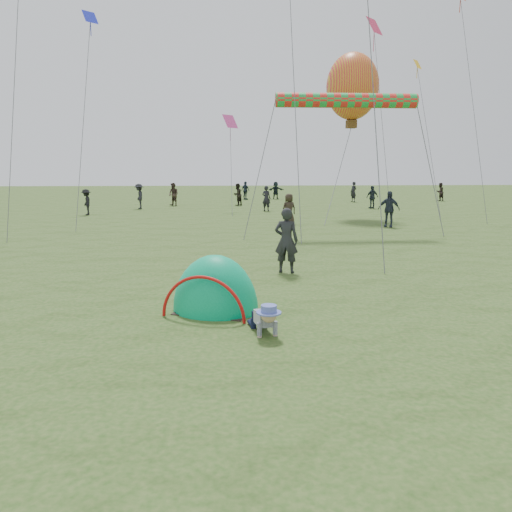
{
  "coord_description": "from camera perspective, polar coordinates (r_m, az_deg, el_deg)",
  "views": [
    {
      "loc": [
        -0.56,
        -8.16,
        3.03
      ],
      "look_at": [
        0.17,
        3.04,
        1.0
      ],
      "focal_mm": 35.0,
      "sensor_mm": 36.0,
      "label": 1
    }
  ],
  "objects": [
    {
      "name": "crowd_person_12",
      "position": [
        33.98,
        1.19,
        6.6
      ],
      "size": [
        0.74,
        0.67,
        1.71
      ],
      "primitive_type": "imported",
      "rotation": [
        0.0,
        0.0,
        2.59
      ],
      "color": "black",
      "rests_on": "ground"
    },
    {
      "name": "crowd_person_8",
      "position": [
        25.88,
        14.94,
        5.2
      ],
      "size": [
        1.14,
        0.87,
        1.8
      ],
      "primitive_type": "imported",
      "rotation": [
        0.0,
        0.0,
        5.81
      ],
      "color": "#272F3D",
      "rests_on": "ground"
    },
    {
      "name": "crowd_person_9",
      "position": [
        33.04,
        -18.81,
        5.86
      ],
      "size": [
        0.94,
        1.19,
        1.61
      ],
      "primitive_type": "imported",
      "rotation": [
        0.0,
        0.0,
        5.09
      ],
      "color": "black",
      "rests_on": "ground"
    },
    {
      "name": "crawling_toddler",
      "position": [
        9.14,
        1.02,
        -7.05
      ],
      "size": [
        0.73,
        0.92,
        0.62
      ],
      "primitive_type": null,
      "rotation": [
        0.0,
        0.0,
        0.22
      ],
      "color": "black",
      "rests_on": "ground"
    },
    {
      "name": "crowd_person_14",
      "position": [
        45.6,
        -1.21,
        7.49
      ],
      "size": [
        0.94,
        0.98,
        1.64
      ],
      "primitive_type": "imported",
      "rotation": [
        0.0,
        0.0,
        2.3
      ],
      "color": "#1F2B39",
      "rests_on": "ground"
    },
    {
      "name": "crowd_person_1",
      "position": [
        38.8,
        -2.14,
        7.04
      ],
      "size": [
        1.02,
        1.04,
        1.69
      ],
      "primitive_type": "imported",
      "rotation": [
        0.0,
        0.0,
        4.02
      ],
      "color": "black",
      "rests_on": "ground"
    },
    {
      "name": "crowd_person_0",
      "position": [
        43.42,
        11.08,
        7.21
      ],
      "size": [
        0.66,
        0.74,
        1.7
      ],
      "primitive_type": "imported",
      "rotation": [
        0.0,
        0.0,
        5.22
      ],
      "color": "black",
      "rests_on": "ground"
    },
    {
      "name": "crowd_person_5",
      "position": [
        46.33,
        2.27,
        7.51
      ],
      "size": [
        1.55,
        0.83,
        1.6
      ],
      "primitive_type": "imported",
      "rotation": [
        0.0,
        0.0,
        0.25
      ],
      "color": "black",
      "rests_on": "ground"
    },
    {
      "name": "balloon_kite",
      "position": [
        31.51,
        10.96,
        18.07
      ],
      "size": [
        3.08,
        3.08,
        4.32
      ],
      "primitive_type": null,
      "color": "orange"
    },
    {
      "name": "crowd_person_13",
      "position": [
        46.72,
        20.28,
        6.89
      ],
      "size": [
        0.94,
        0.85,
        1.58
      ],
      "primitive_type": "imported",
      "rotation": [
        0.0,
        0.0,
        3.55
      ],
      "color": "black",
      "rests_on": "ground"
    },
    {
      "name": "diamond_kite_2",
      "position": [
        36.5,
        17.97,
        20.13
      ],
      "size": [
        0.75,
        0.75,
        0.61
      ],
      "primitive_type": "plane",
      "rotation": [
        1.05,
        0.0,
        0.79
      ],
      "color": "yellow"
    },
    {
      "name": "crowd_person_2",
      "position": [
        37.02,
        13.15,
        6.57
      ],
      "size": [
        1.03,
        0.66,
        1.62
      ],
      "primitive_type": "imported",
      "rotation": [
        0.0,
        0.0,
        3.44
      ],
      "color": "#212B34",
      "rests_on": "ground"
    },
    {
      "name": "rainbow_tube_kite",
      "position": [
        23.35,
        10.31,
        17.09
      ],
      "size": [
        6.29,
        0.64,
        0.64
      ],
      "primitive_type": "cylinder",
      "rotation": [
        0.0,
        1.57,
        0.0
      ],
      "color": "red"
    },
    {
      "name": "diamond_kite_6",
      "position": [
        37.3,
        13.38,
        24.22
      ],
      "size": [
        1.37,
        1.37,
        1.12
      ],
      "primitive_type": "plane",
      "rotation": [
        1.05,
        0.0,
        0.79
      ],
      "color": "#D52953"
    },
    {
      "name": "ground",
      "position": [
        8.72,
        0.19,
        -10.08
      ],
      "size": [
        140.0,
        140.0,
        0.0
      ],
      "primitive_type": "plane",
      "color": "#234615"
    },
    {
      "name": "diamond_kite_5",
      "position": [
        35.54,
        -2.97,
        15.11
      ],
      "size": [
        1.12,
        1.12,
        0.92
      ],
      "primitive_type": "plane",
      "rotation": [
        1.05,
        0.0,
        0.79
      ],
      "color": "#CF3C8C"
    },
    {
      "name": "crowd_person_7",
      "position": [
        39.1,
        -9.41,
        6.97
      ],
      "size": [
        1.07,
        1.05,
        1.74
      ],
      "primitive_type": "imported",
      "rotation": [
        0.0,
        0.0,
        5.58
      ],
      "color": "#3F2F29",
      "rests_on": "ground"
    },
    {
      "name": "crowd_person_4",
      "position": [
        26.24,
        3.78,
        5.38
      ],
      "size": [
        0.91,
        0.74,
        1.61
      ],
      "primitive_type": "imported",
      "rotation": [
        0.0,
        0.0,
        3.48
      ],
      "color": "#2E241C",
      "rests_on": "ground"
    },
    {
      "name": "standing_adult",
      "position": [
        14.25,
        3.49,
        1.78
      ],
      "size": [
        0.78,
        0.63,
        1.87
      ],
      "primitive_type": "imported",
      "rotation": [
        0.0,
        0.0,
        2.85
      ],
      "color": "#232326",
      "rests_on": "ground"
    },
    {
      "name": "diamond_kite_4",
      "position": [
        30.52,
        -18.44,
        24.49
      ],
      "size": [
        0.8,
        0.8,
        0.65
      ],
      "primitive_type": "plane",
      "rotation": [
        1.05,
        0.0,
        0.79
      ],
      "color": "#1823D7"
    },
    {
      "name": "popup_tent",
      "position": [
        10.72,
        -4.65,
        -6.19
      ],
      "size": [
        2.27,
        2.08,
        2.39
      ],
      "primitive_type": "ellipsoid",
      "rotation": [
        0.0,
        0.0,
        -0.36
      ],
      "color": "#02975E",
      "rests_on": "ground"
    },
    {
      "name": "crowd_person_3",
      "position": [
        36.74,
        -13.21,
        6.66
      ],
      "size": [
        0.92,
        1.28,
        1.78
      ],
      "primitive_type": "imported",
      "rotation": [
        0.0,
        0.0,
        4.96
      ],
      "color": "black",
      "rests_on": "ground"
    }
  ]
}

